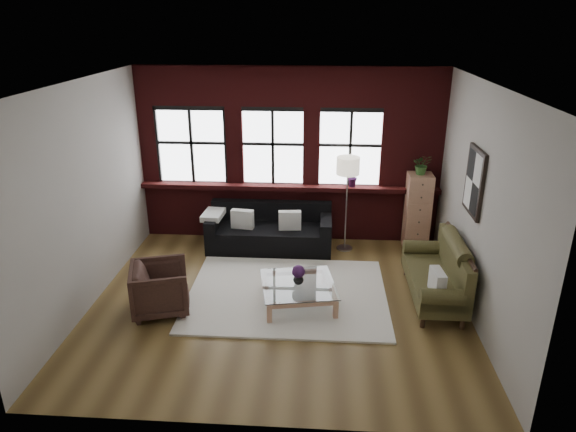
# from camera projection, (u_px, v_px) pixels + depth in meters

# --- Properties ---
(floor) EXTENTS (5.50, 5.50, 0.00)m
(floor) POSITION_uv_depth(u_px,v_px,m) (279.00, 302.00, 7.69)
(floor) COLOR brown
(floor) RESTS_ON ground
(ceiling) EXTENTS (5.50, 5.50, 0.00)m
(ceiling) POSITION_uv_depth(u_px,v_px,m) (277.00, 83.00, 6.52)
(ceiling) COLOR white
(ceiling) RESTS_ON ground
(wall_back) EXTENTS (5.50, 0.00, 5.50)m
(wall_back) POSITION_uv_depth(u_px,v_px,m) (290.00, 155.00, 9.42)
(wall_back) COLOR #A6A29A
(wall_back) RESTS_ON ground
(wall_front) EXTENTS (5.50, 0.00, 5.50)m
(wall_front) POSITION_uv_depth(u_px,v_px,m) (255.00, 292.00, 4.78)
(wall_front) COLOR #A6A29A
(wall_front) RESTS_ON ground
(wall_left) EXTENTS (0.00, 5.00, 5.00)m
(wall_left) POSITION_uv_depth(u_px,v_px,m) (85.00, 197.00, 7.27)
(wall_left) COLOR #A6A29A
(wall_left) RESTS_ON ground
(wall_right) EXTENTS (0.00, 5.00, 5.00)m
(wall_right) POSITION_uv_depth(u_px,v_px,m) (480.00, 206.00, 6.93)
(wall_right) COLOR #A6A29A
(wall_right) RESTS_ON ground
(brick_backwall) EXTENTS (5.50, 0.12, 3.20)m
(brick_backwall) POSITION_uv_depth(u_px,v_px,m) (289.00, 156.00, 9.37)
(brick_backwall) COLOR #491112
(brick_backwall) RESTS_ON floor
(sill_ledge) EXTENTS (5.50, 0.30, 0.08)m
(sill_ledge) POSITION_uv_depth(u_px,v_px,m) (289.00, 187.00, 9.49)
(sill_ledge) COLOR #491112
(sill_ledge) RESTS_ON brick_backwall
(window_left) EXTENTS (1.38, 0.10, 1.50)m
(window_left) POSITION_uv_depth(u_px,v_px,m) (192.00, 146.00, 9.43)
(window_left) COLOR black
(window_left) RESTS_ON brick_backwall
(window_mid) EXTENTS (1.38, 0.10, 1.50)m
(window_mid) POSITION_uv_depth(u_px,v_px,m) (273.00, 148.00, 9.34)
(window_mid) COLOR black
(window_mid) RESTS_ON brick_backwall
(window_right) EXTENTS (1.38, 0.10, 1.50)m
(window_right) POSITION_uv_depth(u_px,v_px,m) (350.00, 149.00, 9.25)
(window_right) COLOR black
(window_right) RESTS_ON brick_backwall
(wall_poster) EXTENTS (0.05, 0.74, 0.94)m
(wall_poster) POSITION_uv_depth(u_px,v_px,m) (475.00, 182.00, 7.12)
(wall_poster) COLOR black
(wall_poster) RESTS_ON wall_right
(shag_rug) EXTENTS (3.01, 2.37, 0.03)m
(shag_rug) POSITION_uv_depth(u_px,v_px,m) (287.00, 294.00, 7.86)
(shag_rug) COLOR silver
(shag_rug) RESTS_ON floor
(dark_sofa) EXTENTS (2.23, 0.90, 0.81)m
(dark_sofa) POSITION_uv_depth(u_px,v_px,m) (270.00, 227.00, 9.32)
(dark_sofa) COLOR black
(dark_sofa) RESTS_ON floor
(pillow_a) EXTENTS (0.42, 0.19, 0.34)m
(pillow_a) POSITION_uv_depth(u_px,v_px,m) (242.00, 219.00, 9.19)
(pillow_a) COLOR silver
(pillow_a) RESTS_ON dark_sofa
(pillow_b) EXTENTS (0.41, 0.18, 0.34)m
(pillow_b) POSITION_uv_depth(u_px,v_px,m) (290.00, 220.00, 9.14)
(pillow_b) COLOR silver
(pillow_b) RESTS_ON dark_sofa
(vintage_settee) EXTENTS (0.79, 1.79, 0.95)m
(vintage_settee) POSITION_uv_depth(u_px,v_px,m) (434.00, 271.00, 7.59)
(vintage_settee) COLOR #433F1F
(vintage_settee) RESTS_ON floor
(pillow_settee) EXTENTS (0.17, 0.39, 0.34)m
(pillow_settee) POSITION_uv_depth(u_px,v_px,m) (437.00, 282.00, 7.04)
(pillow_settee) COLOR silver
(pillow_settee) RESTS_ON vintage_settee
(armchair) EXTENTS (0.99, 0.97, 0.73)m
(armchair) POSITION_uv_depth(u_px,v_px,m) (160.00, 288.00, 7.33)
(armchair) COLOR #321E19
(armchair) RESTS_ON floor
(coffee_table) EXTENTS (1.23, 1.23, 0.35)m
(coffee_table) POSITION_uv_depth(u_px,v_px,m) (298.00, 294.00, 7.57)
(coffee_table) COLOR tan
(coffee_table) RESTS_ON shag_rug
(vase) EXTENTS (0.17, 0.17, 0.16)m
(vase) POSITION_uv_depth(u_px,v_px,m) (298.00, 279.00, 7.47)
(vase) COLOR #B2B2B2
(vase) RESTS_ON coffee_table
(flowers) EXTENTS (0.19, 0.19, 0.19)m
(flowers) POSITION_uv_depth(u_px,v_px,m) (298.00, 272.00, 7.43)
(flowers) COLOR #451C52
(flowers) RESTS_ON vase
(drawer_chest) EXTENTS (0.43, 0.43, 1.40)m
(drawer_chest) POSITION_uv_depth(u_px,v_px,m) (417.00, 211.00, 9.26)
(drawer_chest) COLOR tan
(drawer_chest) RESTS_ON floor
(potted_plant_top) EXTENTS (0.33, 0.29, 0.36)m
(potted_plant_top) POSITION_uv_depth(u_px,v_px,m) (422.00, 164.00, 8.94)
(potted_plant_top) COLOR #2D5923
(potted_plant_top) RESTS_ON drawer_chest
(floor_lamp) EXTENTS (0.40, 0.40, 1.88)m
(floor_lamp) POSITION_uv_depth(u_px,v_px,m) (347.00, 201.00, 9.08)
(floor_lamp) COLOR #A5A5A8
(floor_lamp) RESTS_ON floor
(sill_plant) EXTENTS (0.24, 0.21, 0.37)m
(sill_plant) POSITION_uv_depth(u_px,v_px,m) (354.00, 177.00, 9.30)
(sill_plant) COLOR #451C52
(sill_plant) RESTS_ON sill_ledge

